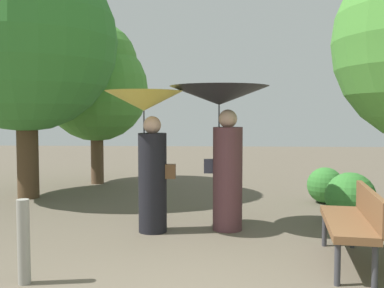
{
  "coord_description": "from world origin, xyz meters",
  "views": [
    {
      "loc": [
        0.37,
        -3.51,
        1.64
      ],
      "look_at": [
        0.0,
        3.22,
        1.21
      ],
      "focal_mm": 42.3,
      "sensor_mm": 36.0,
      "label": 1
    }
  ],
  "objects": [
    {
      "name": "person_left",
      "position": [
        -0.59,
        2.73,
        1.37
      ],
      "size": [
        1.08,
        1.08,
        1.97
      ],
      "rotation": [
        0.0,
        0.0,
        1.44
      ],
      "color": "black",
      "rests_on": "ground"
    },
    {
      "name": "person_right",
      "position": [
        0.44,
        2.89,
        1.52
      ],
      "size": [
        1.41,
        1.41,
        2.05
      ],
      "rotation": [
        0.0,
        0.0,
        1.44
      ],
      "color": "#563338",
      "rests_on": "ground"
    },
    {
      "name": "park_bench",
      "position": [
        1.88,
        1.44,
        0.51
      ],
      "size": [
        0.7,
        1.55,
        0.83
      ],
      "rotation": [
        0.0,
        0.0,
        -1.71
      ],
      "color": "#38383D",
      "rests_on": "ground"
    },
    {
      "name": "tree_near_left",
      "position": [
        -2.48,
        7.09,
        2.44
      ],
      "size": [
        2.45,
        2.45,
        3.82
      ],
      "color": "brown",
      "rests_on": "ground"
    },
    {
      "name": "tree_mid_left",
      "position": [
        -3.35,
        5.16,
        3.36
      ],
      "size": [
        3.56,
        3.56,
        5.35
      ],
      "color": "#4C3823",
      "rests_on": "ground"
    },
    {
      "name": "bush_path_right",
      "position": [
        2.42,
        3.46,
        0.38
      ],
      "size": [
        0.76,
        0.76,
        0.76
      ],
      "primitive_type": "sphere",
      "color": "#387F33",
      "rests_on": "ground"
    },
    {
      "name": "bush_behind_bench",
      "position": [
        2.39,
        4.95,
        0.33
      ],
      "size": [
        0.67,
        0.67,
        0.67
      ],
      "primitive_type": "sphere",
      "color": "#387F33",
      "rests_on": "ground"
    },
    {
      "name": "path_marker_post",
      "position": [
        -1.5,
        0.69,
        0.41
      ],
      "size": [
        0.12,
        0.12,
        0.83
      ],
      "primitive_type": "cylinder",
      "color": "gray",
      "rests_on": "ground"
    }
  ]
}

